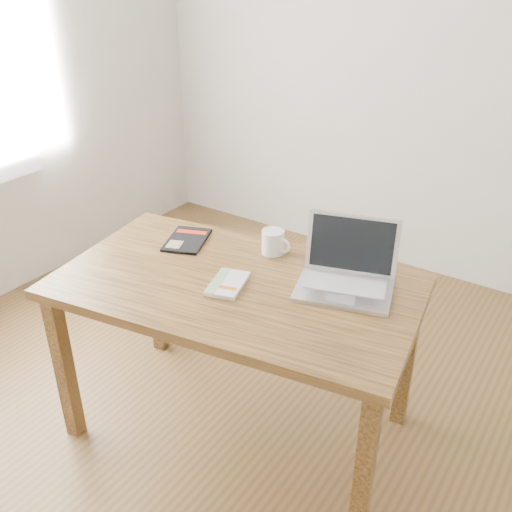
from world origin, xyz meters
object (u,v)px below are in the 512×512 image
Objects in this scene: laptop at (347,274)px; coffee_mug at (274,242)px; white_guidebook at (228,284)px; black_guidebook at (187,240)px; desk at (237,301)px.

laptop reaches higher than coffee_mug.
black_guidebook is at bearing 135.14° from white_guidebook.
coffee_mug is (0.37, 0.12, 0.05)m from black_guidebook.
black_guidebook is 2.08× the size of coffee_mug.
coffee_mug reaches higher than black_guidebook.
laptop reaches higher than black_guidebook.
laptop reaches higher than desk.
white_guidebook reaches higher than desk.
black_guidebook reaches higher than desk.
black_guidebook is 0.75m from laptop.
laptop is (0.37, 0.25, 0.04)m from white_guidebook.
laptop is at bearing 17.46° from white_guidebook.
coffee_mug is (-0.37, 0.07, 0.00)m from laptop.
white_guidebook is at bearing -162.97° from laptop.
white_guidebook is at bearing -50.42° from black_guidebook.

